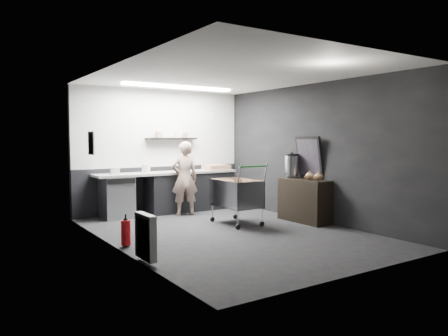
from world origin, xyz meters
TOP-DOWN VIEW (x-y plane):
  - floor at (0.00, 0.00)m, footprint 5.50×5.50m
  - ceiling at (0.00, 0.00)m, footprint 5.50×5.50m
  - wall_back at (0.00, 2.75)m, footprint 5.50×0.00m
  - wall_front at (0.00, -2.75)m, footprint 5.50×0.00m
  - wall_left at (-2.00, 0.00)m, footprint 0.00×5.50m
  - wall_right at (2.00, 0.00)m, footprint 0.00×5.50m
  - kitchen_wall_panel at (0.00, 2.73)m, footprint 3.95×0.02m
  - dado_panel at (0.00, 2.73)m, footprint 3.95×0.02m
  - floating_shelf at (0.20, 2.62)m, footprint 1.20×0.22m
  - wall_clock at (1.40, 2.72)m, footprint 0.20×0.03m
  - poster at (-1.98, 1.30)m, footprint 0.02×0.30m
  - poster_red_band at (-1.98, 1.30)m, footprint 0.02×0.22m
  - radiator at (-1.94, -0.90)m, footprint 0.10×0.50m
  - ceiling_strip at (0.00, 1.85)m, footprint 2.40×0.20m
  - prep_counter at (0.14, 2.42)m, footprint 3.20×0.61m
  - person at (0.18, 1.97)m, footprint 0.65×0.51m
  - shopping_cart at (0.54, 0.57)m, footprint 0.63×1.03m
  - sideboard at (1.78, 0.05)m, footprint 0.48×1.11m
  - fire_extinguisher at (-1.85, 0.06)m, footprint 0.14×0.14m
  - cardboard_box at (1.22, 2.37)m, footprint 0.56×0.43m
  - pink_tub at (-0.50, 2.42)m, footprint 0.18×0.18m
  - white_container at (-1.19, 2.37)m, footprint 0.18×0.15m

SIDE VIEW (x-z plane):
  - floor at x=0.00m, z-range 0.00..0.00m
  - fire_extinguisher at x=-1.85m, z-range -0.01..0.46m
  - radiator at x=-1.94m, z-range 0.05..0.65m
  - prep_counter at x=0.14m, z-range 0.01..0.91m
  - dado_panel at x=0.00m, z-range 0.00..1.00m
  - sideboard at x=1.78m, z-range -0.30..1.37m
  - shopping_cart at x=0.54m, z-range -0.03..1.12m
  - person at x=0.18m, z-range 0.00..1.56m
  - cardboard_box at x=1.22m, z-range 0.90..1.01m
  - white_container at x=-1.19m, z-range 0.90..1.04m
  - pink_tub at x=-0.50m, z-range 0.90..1.08m
  - wall_back at x=0.00m, z-range -1.40..4.10m
  - wall_front at x=0.00m, z-range -1.40..4.10m
  - wall_left at x=-2.00m, z-range -1.40..4.10m
  - wall_right at x=2.00m, z-range -1.40..4.10m
  - poster at x=-1.98m, z-range 1.35..1.75m
  - floating_shelf at x=0.20m, z-range 1.60..1.64m
  - poster_red_band at x=-1.98m, z-range 1.57..1.67m
  - kitchen_wall_panel at x=0.00m, z-range 1.00..2.70m
  - wall_clock at x=1.40m, z-range 2.05..2.25m
  - ceiling_strip at x=0.00m, z-range 2.65..2.69m
  - ceiling at x=0.00m, z-range 2.70..2.70m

